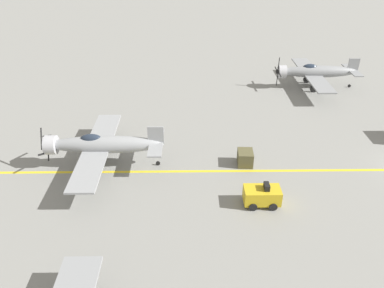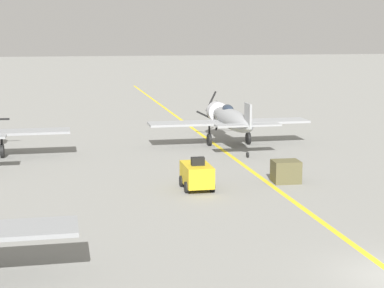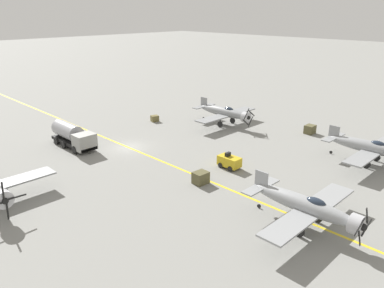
{
  "view_description": "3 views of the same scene",
  "coord_description": "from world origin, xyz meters",
  "px_view_note": "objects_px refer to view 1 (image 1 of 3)",
  "views": [
    {
      "loc": [
        -25.27,
        18.95,
        17.57
      ],
      "look_at": [
        0.7,
        18.63,
        2.2
      ],
      "focal_mm": 35.0,
      "sensor_mm": 36.0,
      "label": 1
    },
    {
      "loc": [
        -11.2,
        -19.11,
        8.39
      ],
      "look_at": [
        -3.97,
        16.06,
        2.04
      ],
      "focal_mm": 60.0,
      "sensor_mm": 36.0,
      "label": 2
    },
    {
      "loc": [
        26.5,
        38.47,
        17.03
      ],
      "look_at": [
        -0.92,
        10.96,
        3.03
      ],
      "focal_mm": 35.0,
      "sensor_mm": 36.0,
      "label": 3
    }
  ],
  "objects_px": {
    "tow_tractor": "(262,195)",
    "supply_crate_mid_lane": "(245,158)",
    "airplane_mid_right": "(315,72)",
    "airplane_far_center": "(101,145)"
  },
  "relations": [
    {
      "from": "tow_tractor",
      "to": "supply_crate_mid_lane",
      "type": "bearing_deg",
      "value": 5.43
    },
    {
      "from": "tow_tractor",
      "to": "supply_crate_mid_lane",
      "type": "height_order",
      "value": "tow_tractor"
    },
    {
      "from": "airplane_mid_right",
      "to": "tow_tractor",
      "type": "distance_m",
      "value": 24.5
    },
    {
      "from": "airplane_mid_right",
      "to": "supply_crate_mid_lane",
      "type": "bearing_deg",
      "value": 148.28
    },
    {
      "from": "airplane_far_center",
      "to": "supply_crate_mid_lane",
      "type": "xyz_separation_m",
      "value": [
        0.05,
        -11.88,
        -1.39
      ]
    },
    {
      "from": "airplane_mid_right",
      "to": "airplane_far_center",
      "type": "bearing_deg",
      "value": 127.54
    },
    {
      "from": "airplane_mid_right",
      "to": "tow_tractor",
      "type": "relative_size",
      "value": 4.62
    },
    {
      "from": "airplane_mid_right",
      "to": "supply_crate_mid_lane",
      "type": "height_order",
      "value": "airplane_mid_right"
    },
    {
      "from": "tow_tractor",
      "to": "supply_crate_mid_lane",
      "type": "xyz_separation_m",
      "value": [
        5.21,
        0.5,
        -0.17
      ]
    },
    {
      "from": "airplane_far_center",
      "to": "supply_crate_mid_lane",
      "type": "height_order",
      "value": "airplane_far_center"
    }
  ]
}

